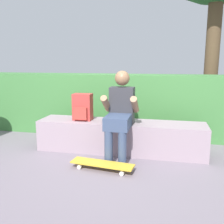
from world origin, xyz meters
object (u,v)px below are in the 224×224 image
at_px(bench_main, 120,136).
at_px(skateboard_near_person, 102,164).
at_px(backpack_on_bench, 82,107).
at_px(person_skater, 120,112).

bearing_deg(bench_main, skateboard_near_person, -97.54).
bearing_deg(backpack_on_bench, person_skater, -19.07).
bearing_deg(person_skater, backpack_on_bench, 160.93).
relative_size(person_skater, skateboard_near_person, 1.47).
relative_size(bench_main, person_skater, 2.05).
height_order(person_skater, skateboard_near_person, person_skater).
height_order(bench_main, skateboard_near_person, bench_main).
xyz_separation_m(person_skater, backpack_on_bench, (-0.62, 0.21, -0.00)).
height_order(bench_main, person_skater, person_skater).
height_order(bench_main, backpack_on_bench, backpack_on_bench).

